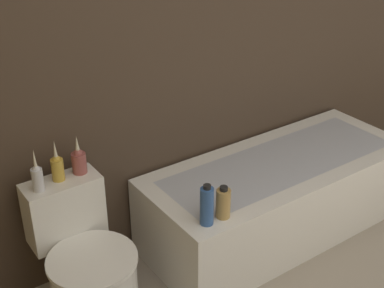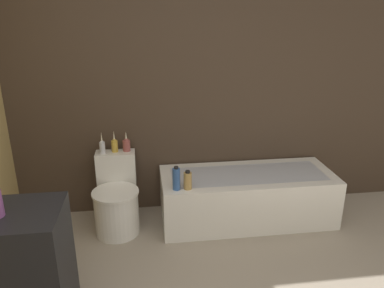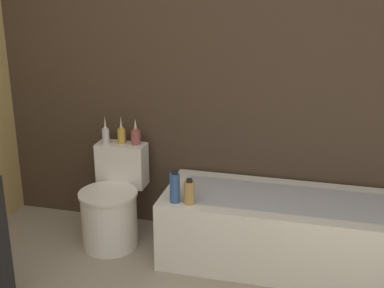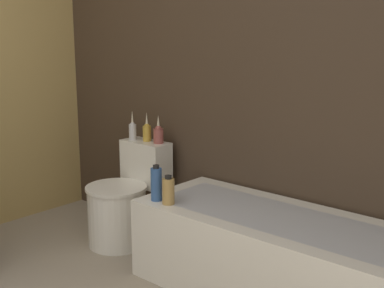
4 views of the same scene
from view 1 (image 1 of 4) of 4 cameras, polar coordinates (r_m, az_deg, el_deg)
wall_back_tiled at (r=2.75m, az=-5.14°, el=12.41°), size 6.40×0.06×2.60m
bathtub at (r=3.28m, az=9.12°, el=-5.47°), size 1.66×0.67×0.48m
toilet at (r=2.68m, az=-11.00°, el=-13.34°), size 0.42×0.59×0.69m
vase_gold at (r=2.53m, az=-16.18°, el=-3.39°), size 0.05×0.05×0.21m
vase_silver at (r=2.59m, az=-14.17°, el=-2.37°), size 0.06×0.06×0.21m
vase_bronze at (r=2.62m, az=-11.98°, el=-1.69°), size 0.07×0.07×0.20m
shampoo_bottle_tall at (r=2.55m, az=1.59°, el=-6.60°), size 0.07×0.07×0.22m
shampoo_bottle_short at (r=2.62m, az=3.36°, el=-6.30°), size 0.07×0.07×0.17m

